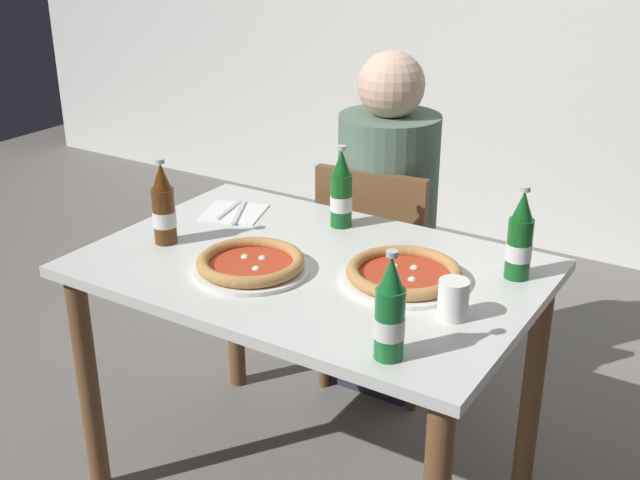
{
  "coord_description": "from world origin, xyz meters",
  "views": [
    {
      "loc": [
        1.05,
        -1.63,
        1.64
      ],
      "look_at": [
        0.0,
        0.05,
        0.8
      ],
      "focal_mm": 44.73,
      "sensor_mm": 36.0,
      "label": 1
    }
  ],
  "objects_px": {
    "beer_bottle_left": "(341,193)",
    "pizza_margherita_near": "(251,264)",
    "dining_table_main": "(310,301)",
    "pizza_marinara_far": "(404,274)",
    "diner_seated": "(386,232)",
    "paper_cup": "(453,299)",
    "beer_bottle_center": "(520,240)",
    "napkin_with_cutlery": "(234,212)",
    "beer_bottle_extra": "(390,314)",
    "chair_behind_table": "(380,265)",
    "beer_bottle_right": "(164,208)"
  },
  "relations": [
    {
      "from": "dining_table_main",
      "to": "beer_bottle_extra",
      "type": "distance_m",
      "value": 0.55
    },
    {
      "from": "chair_behind_table",
      "to": "paper_cup",
      "type": "xyz_separation_m",
      "value": [
        0.55,
        -0.69,
        0.32
      ]
    },
    {
      "from": "beer_bottle_left",
      "to": "beer_bottle_right",
      "type": "xyz_separation_m",
      "value": [
        -0.36,
        -0.37,
        0.0
      ]
    },
    {
      "from": "chair_behind_table",
      "to": "beer_bottle_right",
      "type": "bearing_deg",
      "value": 59.01
    },
    {
      "from": "beer_bottle_extra",
      "to": "napkin_with_cutlery",
      "type": "relative_size",
      "value": 1.08
    },
    {
      "from": "diner_seated",
      "to": "beer_bottle_right",
      "type": "bearing_deg",
      "value": -112.6
    },
    {
      "from": "pizza_margherita_near",
      "to": "beer_bottle_extra",
      "type": "distance_m",
      "value": 0.54
    },
    {
      "from": "napkin_with_cutlery",
      "to": "diner_seated",
      "type": "bearing_deg",
      "value": 58.15
    },
    {
      "from": "beer_bottle_left",
      "to": "beer_bottle_right",
      "type": "relative_size",
      "value": 1.0
    },
    {
      "from": "diner_seated",
      "to": "paper_cup",
      "type": "height_order",
      "value": "diner_seated"
    },
    {
      "from": "beer_bottle_right",
      "to": "beer_bottle_left",
      "type": "bearing_deg",
      "value": 46.24
    },
    {
      "from": "beer_bottle_extra",
      "to": "pizza_marinara_far",
      "type": "bearing_deg",
      "value": 111.49
    },
    {
      "from": "diner_seated",
      "to": "napkin_with_cutlery",
      "type": "xyz_separation_m",
      "value": [
        -0.29,
        -0.47,
        0.17
      ]
    },
    {
      "from": "diner_seated",
      "to": "napkin_with_cutlery",
      "type": "relative_size",
      "value": 5.3
    },
    {
      "from": "pizza_margherita_near",
      "to": "napkin_with_cutlery",
      "type": "bearing_deg",
      "value": 133.71
    },
    {
      "from": "pizza_margherita_near",
      "to": "paper_cup",
      "type": "distance_m",
      "value": 0.55
    },
    {
      "from": "dining_table_main",
      "to": "diner_seated",
      "type": "height_order",
      "value": "diner_seated"
    },
    {
      "from": "beer_bottle_center",
      "to": "napkin_with_cutlery",
      "type": "relative_size",
      "value": 1.08
    },
    {
      "from": "diner_seated",
      "to": "pizza_marinara_far",
      "type": "xyz_separation_m",
      "value": [
        0.37,
        -0.63,
        0.19
      ]
    },
    {
      "from": "dining_table_main",
      "to": "beer_bottle_center",
      "type": "distance_m",
      "value": 0.58
    },
    {
      "from": "pizza_margherita_near",
      "to": "paper_cup",
      "type": "xyz_separation_m",
      "value": [
        0.55,
        0.05,
        0.03
      ]
    },
    {
      "from": "dining_table_main",
      "to": "beer_bottle_left",
      "type": "distance_m",
      "value": 0.36
    },
    {
      "from": "beer_bottle_left",
      "to": "paper_cup",
      "type": "relative_size",
      "value": 2.6
    },
    {
      "from": "beer_bottle_right",
      "to": "napkin_with_cutlery",
      "type": "height_order",
      "value": "beer_bottle_right"
    },
    {
      "from": "beer_bottle_left",
      "to": "beer_bottle_right",
      "type": "bearing_deg",
      "value": -133.76
    },
    {
      "from": "pizza_margherita_near",
      "to": "diner_seated",
      "type": "bearing_deg",
      "value": 90.39
    },
    {
      "from": "pizza_margherita_near",
      "to": "pizza_marinara_far",
      "type": "relative_size",
      "value": 0.96
    },
    {
      "from": "beer_bottle_right",
      "to": "beer_bottle_extra",
      "type": "bearing_deg",
      "value": -14.77
    },
    {
      "from": "beer_bottle_left",
      "to": "dining_table_main",
      "type": "bearing_deg",
      "value": -76.17
    },
    {
      "from": "beer_bottle_extra",
      "to": "napkin_with_cutlery",
      "type": "distance_m",
      "value": 0.95
    },
    {
      "from": "dining_table_main",
      "to": "napkin_with_cutlery",
      "type": "height_order",
      "value": "napkin_with_cutlery"
    },
    {
      "from": "diner_seated",
      "to": "pizza_margherita_near",
      "type": "relative_size",
      "value": 3.93
    },
    {
      "from": "beer_bottle_left",
      "to": "diner_seated",
      "type": "bearing_deg",
      "value": 96.3
    },
    {
      "from": "napkin_with_cutlery",
      "to": "pizza_margherita_near",
      "type": "bearing_deg",
      "value": -46.29
    },
    {
      "from": "chair_behind_table",
      "to": "diner_seated",
      "type": "relative_size",
      "value": 0.7
    },
    {
      "from": "dining_table_main",
      "to": "paper_cup",
      "type": "xyz_separation_m",
      "value": [
        0.44,
        -0.08,
        0.16
      ]
    },
    {
      "from": "dining_table_main",
      "to": "beer_bottle_right",
      "type": "height_order",
      "value": "beer_bottle_right"
    },
    {
      "from": "chair_behind_table",
      "to": "beer_bottle_left",
      "type": "distance_m",
      "value": 0.5
    },
    {
      "from": "beer_bottle_center",
      "to": "paper_cup",
      "type": "xyz_separation_m",
      "value": [
        -0.05,
        -0.29,
        -0.06
      ]
    },
    {
      "from": "diner_seated",
      "to": "beer_bottle_left",
      "type": "xyz_separation_m",
      "value": [
        0.04,
        -0.38,
        0.27
      ]
    },
    {
      "from": "beer_bottle_left",
      "to": "paper_cup",
      "type": "distance_m",
      "value": 0.63
    },
    {
      "from": "pizza_marinara_far",
      "to": "beer_bottle_left",
      "type": "distance_m",
      "value": 0.42
    },
    {
      "from": "dining_table_main",
      "to": "pizza_marinara_far",
      "type": "height_order",
      "value": "pizza_marinara_far"
    },
    {
      "from": "dining_table_main",
      "to": "beer_bottle_center",
      "type": "bearing_deg",
      "value": 23.07
    },
    {
      "from": "pizza_marinara_far",
      "to": "beer_bottle_left",
      "type": "relative_size",
      "value": 1.3
    },
    {
      "from": "beer_bottle_left",
      "to": "pizza_margherita_near",
      "type": "bearing_deg",
      "value": -95.27
    },
    {
      "from": "beer_bottle_right",
      "to": "napkin_with_cutlery",
      "type": "bearing_deg",
      "value": 85.66
    },
    {
      "from": "pizza_margherita_near",
      "to": "napkin_with_cutlery",
      "type": "distance_m",
      "value": 0.43
    },
    {
      "from": "beer_bottle_right",
      "to": "chair_behind_table",
      "type": "bearing_deg",
      "value": 65.45
    },
    {
      "from": "beer_bottle_left",
      "to": "beer_bottle_extra",
      "type": "distance_m",
      "value": 0.75
    }
  ]
}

